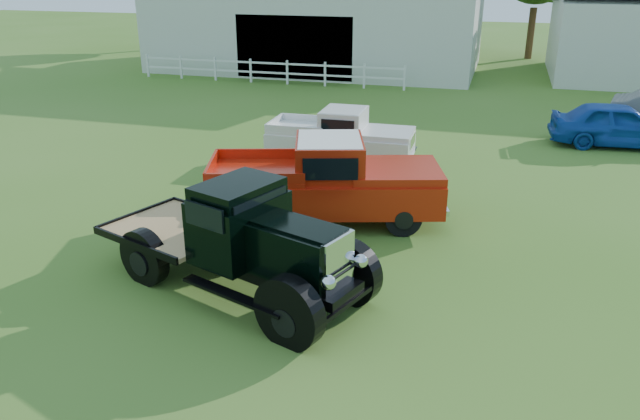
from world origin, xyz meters
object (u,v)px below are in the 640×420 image
(red_pickup, at_px, (325,180))
(white_pickup, at_px, (341,137))
(misc_car_blue, at_px, (618,125))
(vintage_flatbed, at_px, (236,237))

(red_pickup, height_order, white_pickup, red_pickup)
(red_pickup, xyz_separation_m, misc_car_blue, (7.70, 9.08, -0.29))
(vintage_flatbed, relative_size, red_pickup, 0.97)
(white_pickup, bearing_deg, vintage_flatbed, -89.92)
(red_pickup, height_order, misc_car_blue, red_pickup)
(red_pickup, distance_m, misc_car_blue, 11.91)
(vintage_flatbed, bearing_deg, misc_car_blue, 76.77)
(white_pickup, bearing_deg, misc_car_blue, 27.29)
(vintage_flatbed, height_order, white_pickup, vintage_flatbed)
(vintage_flatbed, relative_size, misc_car_blue, 1.26)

